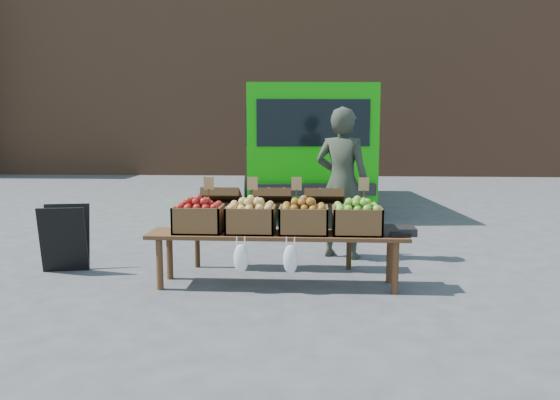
# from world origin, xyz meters

# --- Properties ---
(ground) EXTENTS (80.00, 80.00, 0.00)m
(ground) POSITION_xyz_m (0.00, 0.00, 0.00)
(ground) COLOR #4A4B4D
(brick_building) EXTENTS (24.00, 4.00, 10.00)m
(brick_building) POSITION_xyz_m (0.00, 15.00, 5.00)
(brick_building) COLOR brown
(brick_building) RESTS_ON ground
(delivery_van) EXTENTS (2.91, 5.56, 2.40)m
(delivery_van) POSITION_xyz_m (1.22, 6.16, 1.20)
(delivery_van) COLOR #0FB308
(delivery_van) RESTS_ON ground
(vendor) EXTENTS (0.82, 0.69, 1.92)m
(vendor) POSITION_xyz_m (1.80, 1.35, 0.96)
(vendor) COLOR #2D3529
(vendor) RESTS_ON ground
(chalkboard_sign) EXTENTS (0.56, 0.38, 0.78)m
(chalkboard_sign) POSITION_xyz_m (-1.44, 0.47, 0.39)
(chalkboard_sign) COLOR black
(chalkboard_sign) RESTS_ON ground
(back_table) EXTENTS (2.10, 0.44, 1.04)m
(back_table) POSITION_xyz_m (0.96, 0.73, 0.52)
(back_table) COLOR #312010
(back_table) RESTS_ON ground
(display_bench) EXTENTS (2.70, 0.56, 0.57)m
(display_bench) POSITION_xyz_m (1.06, 0.01, 0.28)
(display_bench) COLOR #4E2F19
(display_bench) RESTS_ON ground
(crate_golden_apples) EXTENTS (0.50, 0.40, 0.28)m
(crate_golden_apples) POSITION_xyz_m (0.24, 0.01, 0.71)
(crate_golden_apples) COLOR maroon
(crate_golden_apples) RESTS_ON display_bench
(crate_russet_pears) EXTENTS (0.50, 0.40, 0.28)m
(crate_russet_pears) POSITION_xyz_m (0.79, 0.01, 0.71)
(crate_russet_pears) COLOR gold
(crate_russet_pears) RESTS_ON display_bench
(crate_red_apples) EXTENTS (0.50, 0.40, 0.28)m
(crate_red_apples) POSITION_xyz_m (1.34, 0.01, 0.71)
(crate_red_apples) COLOR #A66A27
(crate_red_apples) RESTS_ON display_bench
(crate_green_apples) EXTENTS (0.50, 0.40, 0.28)m
(crate_green_apples) POSITION_xyz_m (1.89, 0.01, 0.71)
(crate_green_apples) COLOR #368010
(crate_green_apples) RESTS_ON display_bench
(weighing_scale) EXTENTS (0.34, 0.30, 0.08)m
(weighing_scale) POSITION_xyz_m (2.31, 0.01, 0.61)
(weighing_scale) COLOR black
(weighing_scale) RESTS_ON display_bench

